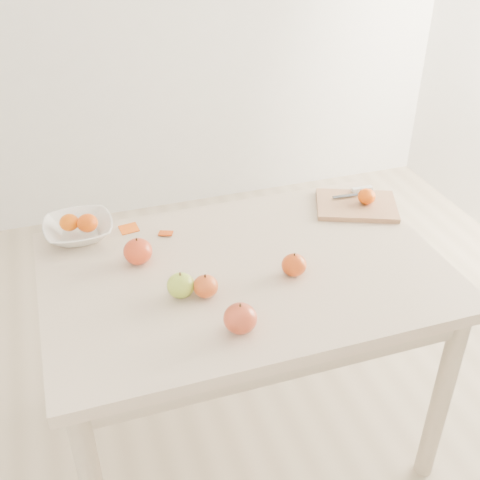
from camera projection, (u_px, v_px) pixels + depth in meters
name	position (u px, v px, depth m)	size (l,w,h in m)	color
ground	(244.00, 433.00, 2.22)	(3.50, 3.50, 0.00)	#C6B293
table	(245.00, 294.00, 1.86)	(1.20, 0.80, 0.75)	beige
cutting_board	(356.00, 205.00, 2.10)	(0.27, 0.20, 0.02)	#AB7D55
board_tangerine	(367.00, 196.00, 2.08)	(0.06, 0.06, 0.05)	#D15007
fruit_bowl	(79.00, 230.00, 1.94)	(0.22, 0.22, 0.05)	white
bowl_tangerine_near	(69.00, 222.00, 1.92)	(0.06, 0.06, 0.05)	#D14C07
bowl_tangerine_far	(87.00, 223.00, 1.92)	(0.07, 0.07, 0.06)	#DE4B07
orange_peel_a	(129.00, 230.00, 1.98)	(0.06, 0.04, 0.00)	#DF550F
orange_peel_b	(166.00, 234.00, 1.96)	(0.04, 0.04, 0.00)	#C4420D
paring_knife	(359.00, 190.00, 2.16)	(0.17, 0.05, 0.01)	white
apple_green	(181.00, 285.00, 1.68)	(0.08, 0.08, 0.07)	olive
apple_red_a	(138.00, 251.00, 1.81)	(0.09, 0.09, 0.08)	#9A1103
apple_red_c	(240.00, 318.00, 1.55)	(0.09, 0.09, 0.08)	maroon
apple_red_e	(294.00, 265.00, 1.76)	(0.07, 0.07, 0.07)	maroon
apple_red_b	(206.00, 286.00, 1.68)	(0.07, 0.07, 0.06)	#A21E0B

